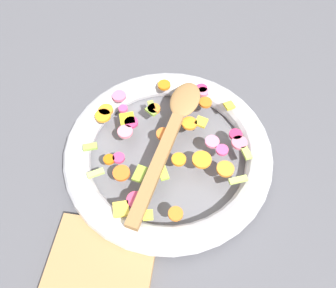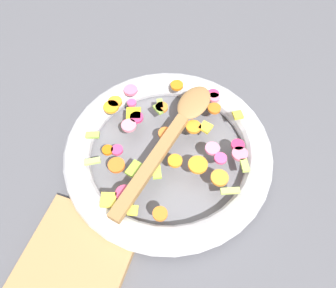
% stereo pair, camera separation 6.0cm
% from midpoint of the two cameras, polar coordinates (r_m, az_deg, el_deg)
% --- Properties ---
extents(ground_plane, '(4.00, 4.00, 0.00)m').
position_cam_midpoint_polar(ground_plane, '(0.64, 2.67, -2.65)').
color(ground_plane, '#4C4C51').
extents(skillet, '(0.39, 0.39, 0.05)m').
position_cam_midpoint_polar(skillet, '(0.62, 2.75, -1.62)').
color(skillet, slate).
rests_on(skillet, ground_plane).
extents(chopped_vegetables, '(0.31, 0.31, 0.01)m').
position_cam_midpoint_polar(chopped_vegetables, '(0.60, 2.51, 0.81)').
color(chopped_vegetables, orange).
rests_on(chopped_vegetables, skillet).
extents(wooden_spoon, '(0.32, 0.10, 0.01)m').
position_cam_midpoint_polar(wooden_spoon, '(0.60, 3.92, 2.02)').
color(wooden_spoon, olive).
rests_on(wooden_spoon, chopped_vegetables).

